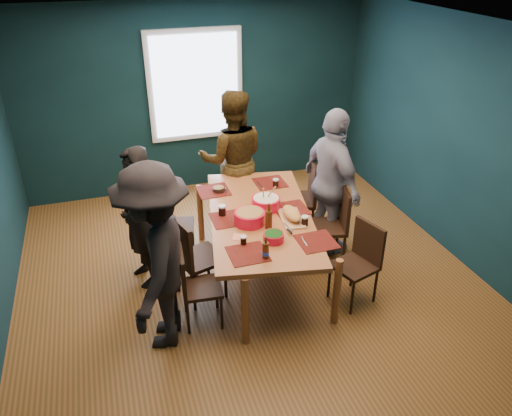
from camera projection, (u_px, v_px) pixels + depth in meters
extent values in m
cube|color=#99592C|center=(247.00, 275.00, 5.71)|extent=(5.00, 5.00, 0.01)
cube|color=silver|center=(245.00, 27.00, 4.40)|extent=(5.00, 5.00, 0.01)
cube|color=#0F2C32|center=(454.00, 139.00, 5.72)|extent=(0.01, 5.00, 2.70)
cube|color=#0F2C32|center=(196.00, 99.00, 7.14)|extent=(5.00, 0.01, 2.70)
cube|color=#0F2C32|center=(367.00, 330.00, 2.97)|extent=(5.00, 0.01, 2.70)
cube|color=silver|center=(195.00, 85.00, 7.02)|extent=(1.35, 0.06, 1.55)
cube|color=#A05830|center=(260.00, 216.00, 5.32)|extent=(1.44, 2.27, 0.05)
cylinder|color=#A05830|center=(245.00, 311.00, 4.58)|extent=(0.07, 0.07, 0.75)
cylinder|color=#A05830|center=(337.00, 292.00, 4.83)|extent=(0.07, 0.07, 0.75)
cylinder|color=#A05830|center=(200.00, 213.00, 6.20)|extent=(0.07, 0.07, 0.75)
cylinder|color=#A05830|center=(271.00, 202.00, 6.45)|extent=(0.07, 0.07, 0.75)
cube|color=black|center=(177.00, 226.00, 5.84)|extent=(0.47, 0.47, 0.04)
cube|color=black|center=(160.00, 209.00, 5.72)|extent=(0.12, 0.39, 0.43)
cylinder|color=black|center=(163.00, 250.00, 5.79)|extent=(0.03, 0.03, 0.40)
cylinder|color=black|center=(192.00, 249.00, 5.81)|extent=(0.03, 0.03, 0.40)
cylinder|color=black|center=(165.00, 235.00, 6.08)|extent=(0.03, 0.03, 0.40)
cylinder|color=black|center=(193.00, 234.00, 6.10)|extent=(0.03, 0.03, 0.40)
cube|color=black|center=(200.00, 258.00, 5.18)|extent=(0.54, 0.54, 0.04)
cube|color=black|center=(181.00, 243.00, 4.95)|extent=(0.16, 0.43, 0.48)
cylinder|color=black|center=(194.00, 292.00, 5.07)|extent=(0.03, 0.03, 0.45)
cylinder|color=black|center=(226.00, 280.00, 5.25)|extent=(0.03, 0.03, 0.45)
cylinder|color=black|center=(178.00, 274.00, 5.34)|extent=(0.03, 0.03, 0.45)
cylinder|color=black|center=(208.00, 263.00, 5.52)|extent=(0.03, 0.03, 0.45)
cube|color=black|center=(202.00, 288.00, 4.84)|extent=(0.41, 0.41, 0.04)
cube|color=black|center=(182.00, 271.00, 4.70)|extent=(0.07, 0.38, 0.42)
cylinder|color=black|center=(188.00, 318.00, 4.77)|extent=(0.03, 0.03, 0.39)
cylinder|color=black|center=(222.00, 313.00, 4.83)|extent=(0.03, 0.03, 0.39)
cylinder|color=black|center=(185.00, 297.00, 5.05)|extent=(0.03, 0.03, 0.39)
cylinder|color=black|center=(217.00, 293.00, 5.11)|extent=(0.03, 0.03, 0.39)
cube|color=black|center=(295.00, 200.00, 6.24)|extent=(0.56, 0.56, 0.04)
cube|color=black|center=(313.00, 180.00, 6.12)|extent=(0.16, 0.46, 0.50)
cylinder|color=black|center=(281.00, 227.00, 6.18)|extent=(0.04, 0.04, 0.47)
cylinder|color=black|center=(312.00, 226.00, 6.20)|extent=(0.04, 0.04, 0.47)
cylinder|color=black|center=(278.00, 211.00, 6.53)|extent=(0.04, 0.04, 0.47)
cylinder|color=black|center=(308.00, 210.00, 6.55)|extent=(0.04, 0.04, 0.47)
cube|color=black|center=(327.00, 227.00, 5.76)|extent=(0.51, 0.51, 0.04)
cube|color=black|center=(345.00, 208.00, 5.65)|extent=(0.15, 0.42, 0.46)
cylinder|color=black|center=(313.00, 253.00, 5.70)|extent=(0.03, 0.03, 0.43)
cylinder|color=black|center=(344.00, 252.00, 5.72)|extent=(0.03, 0.03, 0.43)
cylinder|color=black|center=(308.00, 237.00, 6.02)|extent=(0.03, 0.03, 0.43)
cylinder|color=black|center=(338.00, 236.00, 6.04)|extent=(0.03, 0.03, 0.43)
cube|color=black|center=(354.00, 266.00, 5.12)|extent=(0.50, 0.50, 0.04)
cube|color=black|center=(369.00, 242.00, 5.10)|extent=(0.16, 0.39, 0.43)
cylinder|color=black|center=(352.00, 298.00, 5.02)|extent=(0.03, 0.03, 0.40)
cylinder|color=black|center=(375.00, 286.00, 5.19)|extent=(0.03, 0.03, 0.40)
cylinder|color=black|center=(329.00, 281.00, 5.26)|extent=(0.03, 0.03, 0.40)
cylinder|color=black|center=(352.00, 270.00, 5.43)|extent=(0.03, 0.03, 0.40)
imported|color=black|center=(139.00, 218.00, 5.26)|extent=(0.51, 0.65, 1.58)
imported|color=black|center=(233.00, 160.00, 6.35)|extent=(1.00, 0.85, 1.80)
imported|color=white|center=(332.00, 184.00, 5.76)|extent=(0.56, 1.09, 1.78)
imported|color=black|center=(156.00, 259.00, 4.39)|extent=(1.01, 1.32, 1.81)
cylinder|color=red|center=(250.00, 218.00, 5.12)|extent=(0.32, 0.32, 0.13)
cylinder|color=#669837|center=(250.00, 213.00, 5.09)|extent=(0.28, 0.28, 0.02)
cylinder|color=red|center=(266.00, 203.00, 5.40)|extent=(0.31, 0.31, 0.12)
cylinder|color=#F0E7C4|center=(266.00, 198.00, 5.37)|extent=(0.27, 0.27, 0.02)
cylinder|color=tan|center=(270.00, 194.00, 5.36)|extent=(0.09, 0.17, 0.25)
cylinder|color=tan|center=(263.00, 195.00, 5.34)|extent=(0.08, 0.17, 0.25)
cylinder|color=red|center=(274.00, 237.00, 4.83)|extent=(0.20, 0.20, 0.09)
cylinder|color=#164912|center=(274.00, 234.00, 4.81)|extent=(0.18, 0.18, 0.02)
cube|color=tan|center=(291.00, 218.00, 5.21)|extent=(0.28, 0.46, 0.02)
ellipsoid|color=#D4944C|center=(292.00, 213.00, 5.18)|extent=(0.20, 0.36, 0.10)
cube|color=silver|center=(288.00, 227.00, 5.03)|extent=(0.04, 0.17, 0.00)
cylinder|color=black|center=(290.00, 232.00, 4.95)|extent=(0.03, 0.10, 0.02)
sphere|color=#1E6015|center=(295.00, 217.00, 5.10)|extent=(0.03, 0.03, 0.03)
sphere|color=#1E6015|center=(292.00, 213.00, 5.18)|extent=(0.03, 0.03, 0.03)
sphere|color=#1E6015|center=(288.00, 209.00, 5.26)|extent=(0.03, 0.03, 0.03)
cylinder|color=black|center=(219.00, 189.00, 5.76)|extent=(0.14, 0.14, 0.06)
cylinder|color=#669837|center=(219.00, 188.00, 5.75)|extent=(0.12, 0.12, 0.01)
cylinder|color=#47220C|center=(266.00, 251.00, 4.55)|extent=(0.06, 0.06, 0.17)
cylinder|color=#47220C|center=(266.00, 240.00, 4.49)|extent=(0.02, 0.02, 0.07)
cylinder|color=blue|center=(266.00, 253.00, 4.56)|extent=(0.06, 0.06, 0.04)
cylinder|color=#47220C|center=(269.00, 220.00, 5.01)|extent=(0.07, 0.07, 0.20)
cylinder|color=#47220C|center=(269.00, 207.00, 4.94)|extent=(0.03, 0.03, 0.08)
cylinder|color=black|center=(243.00, 240.00, 4.77)|extent=(0.06, 0.06, 0.09)
cylinder|color=silver|center=(243.00, 237.00, 4.76)|extent=(0.06, 0.06, 0.01)
cylinder|color=black|center=(305.00, 221.00, 5.09)|extent=(0.07, 0.07, 0.10)
cylinder|color=silver|center=(305.00, 217.00, 5.07)|extent=(0.07, 0.07, 0.01)
cylinder|color=black|center=(276.00, 183.00, 5.86)|extent=(0.07, 0.07, 0.10)
cylinder|color=silver|center=(276.00, 180.00, 5.84)|extent=(0.07, 0.07, 0.01)
cylinder|color=black|center=(222.00, 211.00, 5.26)|extent=(0.08, 0.08, 0.11)
cylinder|color=silver|center=(222.00, 206.00, 5.24)|extent=(0.08, 0.08, 0.02)
cube|color=#E2785F|center=(288.00, 206.00, 5.47)|extent=(0.22, 0.22, 0.00)
cube|color=#E2785F|center=(239.00, 237.00, 4.91)|extent=(0.16, 0.16, 0.00)
cube|color=#E2785F|center=(313.00, 243.00, 4.81)|extent=(0.16, 0.16, 0.00)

